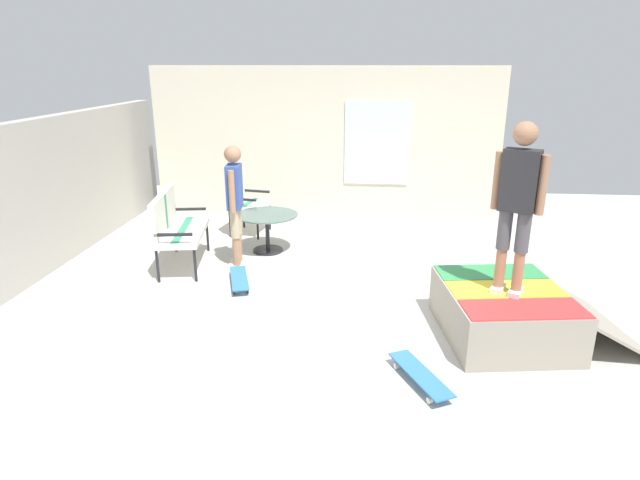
{
  "coord_description": "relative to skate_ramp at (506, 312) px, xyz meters",
  "views": [
    {
      "loc": [
        -5.5,
        -0.27,
        2.67
      ],
      "look_at": [
        0.37,
        0.27,
        0.7
      ],
      "focal_mm": 29.94,
      "sensor_mm": 36.0,
      "label": 1
    }
  ],
  "objects": [
    {
      "name": "ground_plane",
      "position": [
        0.45,
        1.7,
        -0.31
      ],
      "size": [
        12.0,
        12.0,
        0.1
      ],
      "primitive_type": "cube",
      "color": "beige"
    },
    {
      "name": "house_facade",
      "position": [
        4.24,
        2.19,
        1.05
      ],
      "size": [
        0.23,
        6.0,
        2.61
      ],
      "color": "beige",
      "rests_on": "ground_plane"
    },
    {
      "name": "skate_ramp",
      "position": [
        0.0,
        0.0,
        0.0
      ],
      "size": [
        1.59,
        2.01,
        0.52
      ],
      "color": "gray",
      "rests_on": "ground_plane"
    },
    {
      "name": "patio_bench",
      "position": [
        1.61,
        4.02,
        0.36
      ],
      "size": [
        1.32,
        0.74,
        1.02
      ],
      "color": "black",
      "rests_on": "ground_plane"
    },
    {
      "name": "patio_chair_near_house",
      "position": [
        3.17,
        3.44,
        0.35
      ],
      "size": [
        0.71,
        0.65,
        1.02
      ],
      "color": "black",
      "rests_on": "ground_plane"
    },
    {
      "name": "patio_table",
      "position": [
        2.3,
        2.89,
        0.14
      ],
      "size": [
        0.9,
        0.9,
        0.57
      ],
      "color": "black",
      "rests_on": "ground_plane"
    },
    {
      "name": "person_watching",
      "position": [
        1.67,
        3.18,
        0.7
      ],
      "size": [
        0.48,
        0.26,
        1.65
      ],
      "color": "silver",
      "rests_on": "ground_plane"
    },
    {
      "name": "person_skater",
      "position": [
        -0.1,
        0.05,
        1.22
      ],
      "size": [
        0.34,
        0.44,
        1.65
      ],
      "color": "silver",
      "rests_on": "skate_ramp"
    },
    {
      "name": "skateboard_by_bench",
      "position": [
        1.03,
        3.01,
        -0.17
      ],
      "size": [
        0.82,
        0.42,
        0.1
      ],
      "color": "#3372B2",
      "rests_on": "ground_plane"
    },
    {
      "name": "skateboard_spare",
      "position": [
        -0.96,
        0.93,
        -0.17
      ],
      "size": [
        0.81,
        0.54,
        0.1
      ],
      "color": "#3372B2",
      "rests_on": "ground_plane"
    }
  ]
}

